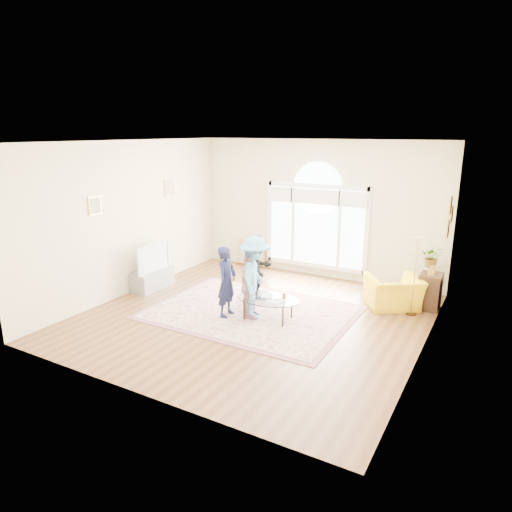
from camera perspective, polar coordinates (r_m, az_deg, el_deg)
The scene contains 17 objects.
ground at distance 8.65m, azimuth -0.29°, elevation -7.61°, with size 6.00×6.00×0.00m, color #52321A.
room_shell at distance 10.66m, azimuth 7.35°, elevation 5.50°, with size 6.00×6.00×6.00m.
area_rug at distance 8.85m, azimuth -0.71°, elevation -6.99°, with size 3.60×2.60×0.02m, color #C7B19A.
rug_border at distance 8.85m, azimuth -0.71°, elevation -7.01°, with size 3.80×2.80×0.01m, color #8A545B.
tv_console at distance 10.34m, azimuth -12.81°, elevation -2.85°, with size 0.45×1.00×0.42m, color gray.
television at distance 10.19m, azimuth -12.95°, elevation -0.10°, with size 0.17×1.06×0.61m.
coffee_table at distance 8.38m, azimuth 1.51°, elevation -5.42°, with size 1.26×0.86×0.54m.
armchair at distance 9.36m, azimuth 16.79°, elevation -4.38°, with size 0.98×0.86×0.64m, color yellow.
side_cabinet at distance 9.56m, azimuth 20.90°, elevation -4.14°, with size 0.40×0.50×0.70m, color black.
floor_lamp at distance 8.86m, azimuth 19.51°, elevation 0.81°, with size 0.26×0.26×1.51m.
plant_pedestal at distance 10.00m, azimuth 20.87°, elevation -3.28°, with size 0.20×0.20×0.70m, color white.
potted_plant at distance 9.85m, azimuth 21.19°, elevation -0.12°, with size 0.40×0.35×0.45m, color #33722D.
leaning_picture at distance 11.83m, azimuth -0.58°, elevation -1.20°, with size 0.80×0.05×0.62m, color tan.
child_navy at distance 8.46m, azimuth -3.68°, elevation -3.22°, with size 0.48×0.32×1.33m, color #161C3E.
child_black at distance 9.09m, azimuth 0.22°, elevation -1.68°, with size 0.67×0.52×1.38m, color black.
child_pink at distance 8.38m, azimuth -0.89°, elevation -3.68°, with size 0.73×0.30×1.24m, color #CE96A9.
child_blue at distance 8.35m, azimuth -0.16°, elevation -2.70°, with size 0.99×0.57×1.53m, color #5EA6D9.
Camera 1 is at (3.95, -6.91, 3.38)m, focal length 32.00 mm.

